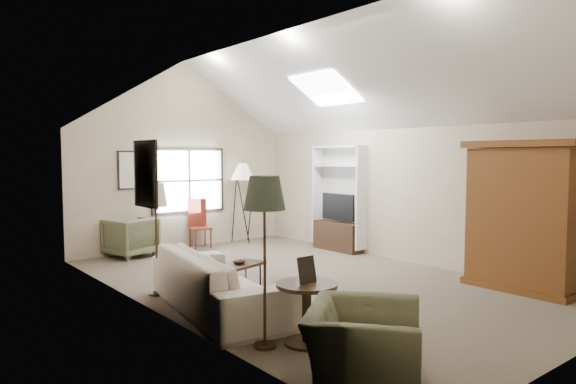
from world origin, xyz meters
TOP-DOWN VIEW (x-y plane):
  - room_shell at (0.00, 0.00)m, footprint 5.01×8.01m
  - window at (0.10, 3.96)m, footprint 1.72×0.08m
  - skylight at (1.30, 0.90)m, footprint 0.80×1.20m
  - wall_art at (-1.88, 1.94)m, footprint 1.97×3.71m
  - armoire at (2.18, -2.40)m, footprint 0.60×1.50m
  - tv_alcove at (2.34, 1.60)m, footprint 0.32×1.30m
  - media_console at (2.32, 1.60)m, footprint 0.34×1.18m
  - tv_panel at (2.32, 1.60)m, footprint 0.05×0.90m
  - sofa at (-1.84, -0.47)m, footprint 1.44×2.74m
  - armchair_near at (-2.03, -3.14)m, footprint 1.42×1.40m
  - armchair_far at (-1.34, 3.70)m, footprint 1.02×1.03m
  - coffee_table at (-1.07, 0.23)m, footprint 0.85×0.61m
  - bowl at (-1.07, 0.23)m, footprint 0.23×0.23m
  - side_table at (-1.74, -2.07)m, footprint 0.75×0.75m
  - side_chair at (0.22, 3.70)m, footprint 0.47×0.47m
  - tripod_lamp at (1.33, 3.70)m, footprint 0.64×0.64m
  - dark_lamp at (-2.14, -1.87)m, footprint 0.50×0.50m
  - tan_lamp at (-2.14, 0.73)m, footprint 0.38×0.38m

SIDE VIEW (x-z plane):
  - coffee_table at x=-1.07m, z-range 0.00..0.39m
  - media_console at x=2.32m, z-range 0.00..0.60m
  - side_table at x=-1.74m, z-range 0.00..0.65m
  - armchair_near at x=-2.03m, z-range 0.00..0.70m
  - sofa at x=-1.84m, z-range 0.00..0.76m
  - armchair_far at x=-1.34m, z-range 0.00..0.77m
  - bowl at x=-1.07m, z-range 0.39..0.44m
  - side_chair at x=0.22m, z-range 0.00..1.05m
  - tan_lamp at x=-2.14m, z-range 0.00..1.63m
  - dark_lamp at x=-2.14m, z-range 0.00..1.82m
  - tv_panel at x=2.32m, z-range 0.65..1.20m
  - tripod_lamp at x=1.33m, z-range 0.00..1.85m
  - armoire at x=2.18m, z-range 0.00..2.20m
  - tv_alcove at x=2.34m, z-range 0.10..2.20m
  - window at x=0.10m, z-range 0.74..2.16m
  - wall_art at x=-1.88m, z-range 1.29..2.17m
  - room_shell at x=0.00m, z-range 1.21..5.21m
  - skylight at x=1.30m, z-range 2.96..3.48m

